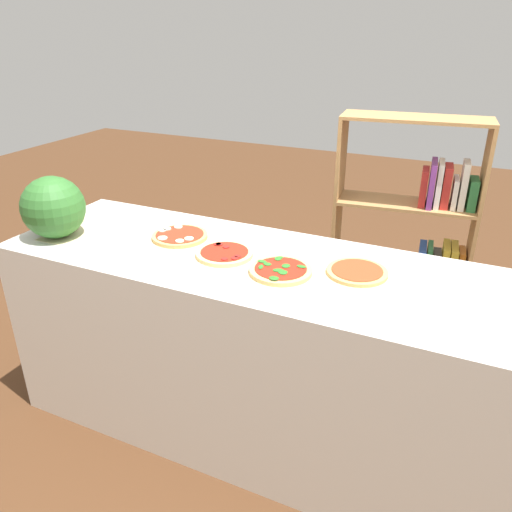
{
  "coord_description": "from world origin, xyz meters",
  "views": [
    {
      "loc": [
        0.85,
        -1.83,
        1.91
      ],
      "look_at": [
        0.0,
        0.0,
        0.97
      ],
      "focal_mm": 35.68,
      "sensor_mm": 36.0,
      "label": 1
    }
  ],
  "objects_px": {
    "pizza_mozzarella_0": "(180,236)",
    "pizza_plain_3": "(357,272)",
    "pizza_pepperoni_1": "(225,253)",
    "pizza_spinach_2": "(281,270)",
    "watermelon": "(53,207)",
    "bookshelf": "(418,250)"
  },
  "relations": [
    {
      "from": "pizza_mozzarella_0",
      "to": "pizza_plain_3",
      "type": "distance_m",
      "value": 0.88
    },
    {
      "from": "pizza_pepperoni_1",
      "to": "pizza_mozzarella_0",
      "type": "bearing_deg",
      "value": 163.15
    },
    {
      "from": "pizza_spinach_2",
      "to": "watermelon",
      "type": "relative_size",
      "value": 0.88
    },
    {
      "from": "pizza_pepperoni_1",
      "to": "watermelon",
      "type": "xyz_separation_m",
      "value": [
        -0.84,
        -0.14,
        0.14
      ]
    },
    {
      "from": "bookshelf",
      "to": "pizza_plain_3",
      "type": "bearing_deg",
      "value": -97.75
    },
    {
      "from": "watermelon",
      "to": "pizza_mozzarella_0",
      "type": "bearing_deg",
      "value": 22.5
    },
    {
      "from": "pizza_plain_3",
      "to": "watermelon",
      "type": "distance_m",
      "value": 1.45
    },
    {
      "from": "pizza_pepperoni_1",
      "to": "watermelon",
      "type": "height_order",
      "value": "watermelon"
    },
    {
      "from": "watermelon",
      "to": "pizza_pepperoni_1",
      "type": "bearing_deg",
      "value": 9.4
    },
    {
      "from": "pizza_pepperoni_1",
      "to": "pizza_spinach_2",
      "type": "xyz_separation_m",
      "value": [
        0.29,
        -0.05,
        0.0
      ]
    },
    {
      "from": "bookshelf",
      "to": "pizza_mozzarella_0",
      "type": "bearing_deg",
      "value": -136.4
    },
    {
      "from": "bookshelf",
      "to": "watermelon",
      "type": "bearing_deg",
      "value": -142.7
    },
    {
      "from": "watermelon",
      "to": "bookshelf",
      "type": "distance_m",
      "value": 2.0
    },
    {
      "from": "pizza_pepperoni_1",
      "to": "watermelon",
      "type": "relative_size",
      "value": 0.86
    },
    {
      "from": "pizza_mozzarella_0",
      "to": "bookshelf",
      "type": "xyz_separation_m",
      "value": [
        1.01,
        0.96,
        -0.28
      ]
    },
    {
      "from": "pizza_mozzarella_0",
      "to": "pizza_pepperoni_1",
      "type": "height_order",
      "value": "same"
    },
    {
      "from": "watermelon",
      "to": "bookshelf",
      "type": "relative_size",
      "value": 0.21
    },
    {
      "from": "pizza_plain_3",
      "to": "bookshelf",
      "type": "height_order",
      "value": "bookshelf"
    },
    {
      "from": "pizza_pepperoni_1",
      "to": "pizza_spinach_2",
      "type": "relative_size",
      "value": 0.97
    },
    {
      "from": "pizza_spinach_2",
      "to": "bookshelf",
      "type": "relative_size",
      "value": 0.18
    },
    {
      "from": "pizza_plain_3",
      "to": "pizza_spinach_2",
      "type": "bearing_deg",
      "value": -156.85
    },
    {
      "from": "pizza_mozzarella_0",
      "to": "pizza_plain_3",
      "type": "xyz_separation_m",
      "value": [
        0.88,
        -0.01,
        -0.0
      ]
    }
  ]
}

